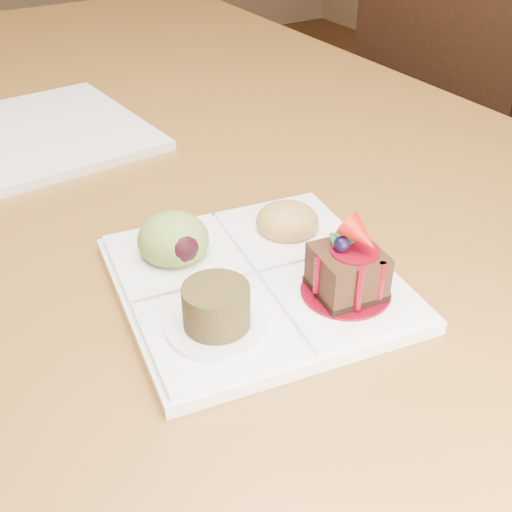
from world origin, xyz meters
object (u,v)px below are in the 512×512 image
second_plate (31,136)px  dining_table (154,209)px  sampler_plate (253,270)px  chair_right (394,137)px

second_plate → dining_table: bearing=-53.0°
sampler_plate → dining_table: bearing=93.5°
dining_table → chair_right: 0.73m
chair_right → sampler_plate: chair_right is taller
dining_table → second_plate: size_ratio=6.45×
sampler_plate → second_plate: 0.44m
chair_right → sampler_plate: bearing=121.1°
dining_table → chair_right: bearing=22.0°
sampler_plate → second_plate: size_ratio=0.96×
dining_table → sampler_plate: bearing=-94.7°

